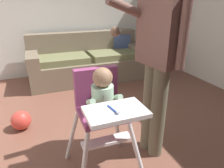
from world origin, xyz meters
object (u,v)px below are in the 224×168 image
Objects in this scene: couch at (88,62)px; adult_standing at (158,60)px; high_chair at (102,103)px; toy_ball at (21,120)px.

adult_standing is (0.03, -2.28, 0.62)m from couch.
high_chair is at bearing 0.25° from adult_standing.
couch is 2.37m from adult_standing.
couch is 1.86m from toy_ball.
couch is 2.19× the size of high_chair.
high_chair is at bearing -12.09° from couch.
toy_ball is at bearing -144.37° from high_chair.
couch is 2.46m from high_chair.
adult_standing is 1.73m from toy_ball.
high_chair is 0.59× the size of adult_standing.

